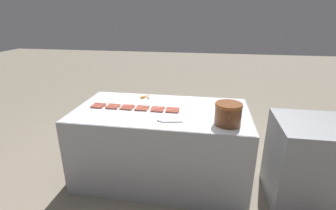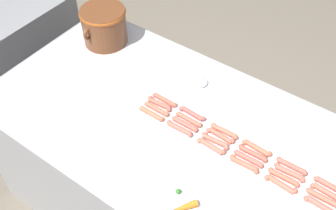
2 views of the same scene
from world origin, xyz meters
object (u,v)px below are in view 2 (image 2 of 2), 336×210
at_px(hot_dog_21, 224,131).
at_px(hot_dog_6, 323,198).
at_px(hot_dog_3, 211,146).
at_px(hot_dog_1, 281,184).
at_px(back_cabinet, 18,55).
at_px(carrot, 178,209).
at_px(hot_dog_11, 156,109).
at_px(hot_dog_16, 189,120).
at_px(hot_dog_0, 321,206).
at_px(hot_dog_8, 249,159).
at_px(hot_dog_15, 220,136).
at_px(hot_dog_7, 284,177).
at_px(hot_dog_19, 292,166).
at_px(hot_dog_10, 185,124).
at_px(hot_dog_14, 253,153).
at_px(hot_dog_22, 192,114).
at_px(hot_dog_9, 215,141).
at_px(serving_spoon, 197,79).
at_px(hot_dog_4, 179,128).
at_px(hot_dog_18, 330,186).
at_px(hot_dog_23, 165,100).
at_px(hot_dog_20, 257,148).
at_px(hot_dog_12, 328,193).
at_px(hot_dog_2, 244,164).
at_px(hot_dog_13, 289,173).
at_px(hot_dog_17, 159,104).
at_px(hot_dog_5, 151,114).

bearing_deg(hot_dog_21, hot_dog_6, -98.07).
bearing_deg(hot_dog_3, hot_dog_1, -90.00).
distance_m(back_cabinet, carrot, 1.95).
xyz_separation_m(hot_dog_11, hot_dog_16, (0.04, -0.17, 0.00)).
relative_size(hot_dog_0, hot_dog_8, 1.00).
relative_size(back_cabinet, hot_dog_15, 6.07).
xyz_separation_m(hot_dog_7, hot_dog_19, (0.07, -0.00, 0.00)).
bearing_deg(hot_dog_15, hot_dog_1, -102.94).
relative_size(hot_dog_10, carrot, 0.92).
distance_m(hot_dog_14, hot_dog_22, 0.36).
height_order(hot_dog_3, hot_dog_22, same).
bearing_deg(hot_dog_16, hot_dog_14, -89.97).
xyz_separation_m(hot_dog_1, hot_dog_16, (0.08, 0.52, 0.00)).
distance_m(hot_dog_3, hot_dog_9, 0.04).
height_order(hot_dog_9, hot_dog_16, same).
bearing_deg(hot_dog_11, hot_dog_15, -83.61).
height_order(hot_dog_1, serving_spoon, hot_dog_1).
bearing_deg(hot_dog_4, hot_dog_18, -80.88).
xyz_separation_m(hot_dog_16, hot_dog_23, (0.04, 0.17, 0.00)).
xyz_separation_m(hot_dog_6, hot_dog_9, (-0.00, 0.52, 0.00)).
distance_m(hot_dog_7, hot_dog_20, 0.18).
bearing_deg(hot_dog_12, hot_dog_0, -179.84).
bearing_deg(hot_dog_16, hot_dog_2, -102.27).
xyz_separation_m(hot_dog_2, hot_dog_16, (0.07, 0.34, 0.00)).
xyz_separation_m(hot_dog_6, hot_dog_13, (0.04, 0.17, 0.00)).
height_order(hot_dog_15, hot_dog_17, same).
relative_size(hot_dog_0, hot_dog_9, 1.00).
bearing_deg(serving_spoon, hot_dog_9, -135.93).
bearing_deg(hot_dog_0, hot_dog_11, 87.49).
distance_m(hot_dog_1, hot_dog_8, 0.18).
bearing_deg(carrot, hot_dog_12, -47.66).
xyz_separation_m(hot_dog_12, hot_dog_13, (0.00, 0.17, 0.00)).
bearing_deg(hot_dog_1, hot_dog_13, -4.20).
bearing_deg(hot_dog_10, hot_dog_3, -103.21).
bearing_deg(hot_dog_19, hot_dog_12, -102.01).
height_order(hot_dog_14, hot_dog_20, same).
xyz_separation_m(back_cabinet, hot_dog_8, (-0.16, -1.93, 0.44)).
bearing_deg(hot_dog_5, hot_dog_2, -89.93).
bearing_deg(hot_dog_14, hot_dog_0, -101.94).
xyz_separation_m(hot_dog_11, hot_dog_15, (0.04, -0.35, 0.00)).
xyz_separation_m(hot_dog_7, hot_dog_14, (0.04, 0.17, 0.00)).
height_order(back_cabinet, hot_dog_23, hot_dog_23).
distance_m(hot_dog_9, carrot, 0.39).
bearing_deg(hot_dog_15, hot_dog_19, -84.24).
distance_m(hot_dog_4, hot_dog_7, 0.52).
distance_m(hot_dog_4, hot_dog_14, 0.36).
bearing_deg(hot_dog_7, hot_dog_1, -173.90).
bearing_deg(hot_dog_22, hot_dog_6, -96.35).
height_order(hot_dog_13, serving_spoon, hot_dog_13).
xyz_separation_m(hot_dog_14, hot_dog_18, (0.04, -0.35, 0.00)).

